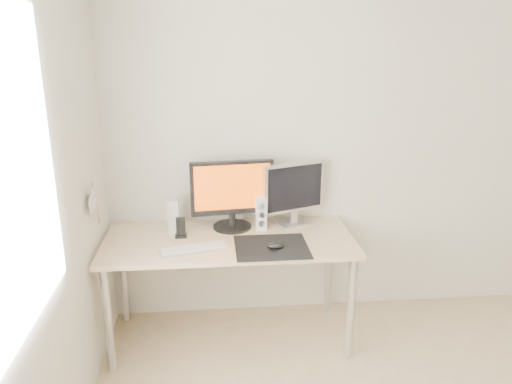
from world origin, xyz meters
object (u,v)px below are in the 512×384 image
second_monitor (294,191)px  desk (229,249)px  mouse (275,246)px  main_monitor (232,192)px  phone_dock (181,231)px  speaker_right (261,213)px  speaker_left (174,216)px  keyboard (194,248)px

second_monitor → desk: bearing=-154.3°
desk → second_monitor: (0.45, 0.22, 0.32)m
mouse → main_monitor: main_monitor is taller
phone_dock → mouse: bearing=-23.0°
mouse → speaker_right: bearing=99.0°
speaker_left → speaker_right: bearing=0.4°
desk → second_monitor: bearing=25.7°
phone_dock → speaker_right: bearing=10.2°
desk → speaker_left: 0.43m
main_monitor → speaker_right: 0.24m
second_monitor → speaker_right: second_monitor is taller
desk → speaker_left: speaker_left is taller
desk → main_monitor: bearing=79.6°
mouse → phone_dock: (-0.58, 0.25, 0.02)m
speaker_left → keyboard: 0.35m
main_monitor → speaker_right: size_ratio=2.45×
desk → speaker_right: bearing=33.7°
mouse → desk: 0.35m
second_monitor → speaker_right: (-0.23, -0.07, -0.13)m
second_monitor → phone_dock: (-0.76, -0.16, -0.20)m
speaker_right → keyboard: (-0.44, -0.30, -0.11)m
speaker_left → speaker_right: size_ratio=1.00×
speaker_right → phone_dock: 0.54m
speaker_right → mouse: bearing=-81.0°
speaker_right → keyboard: size_ratio=0.52×
second_monitor → speaker_left: second_monitor is taller
speaker_right → second_monitor: bearing=16.8°
desk → second_monitor: size_ratio=3.68×
main_monitor → mouse: bearing=-56.6°
second_monitor → speaker_right: size_ratio=1.93×
second_monitor → main_monitor: bearing=-174.2°
main_monitor → phone_dock: main_monitor is taller
desk → phone_dock: size_ratio=11.94×
speaker_right → phone_dock: size_ratio=1.68×
desk → speaker_right: 0.33m
desk → speaker_right: (0.22, 0.15, 0.19)m
main_monitor → second_monitor: (0.42, 0.04, -0.01)m
main_monitor → speaker_left: size_ratio=2.45×
desk → keyboard: 0.28m
keyboard → speaker_left: bearing=114.5°
mouse → desk: mouse is taller
second_monitor → speaker_right: bearing=-163.2°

